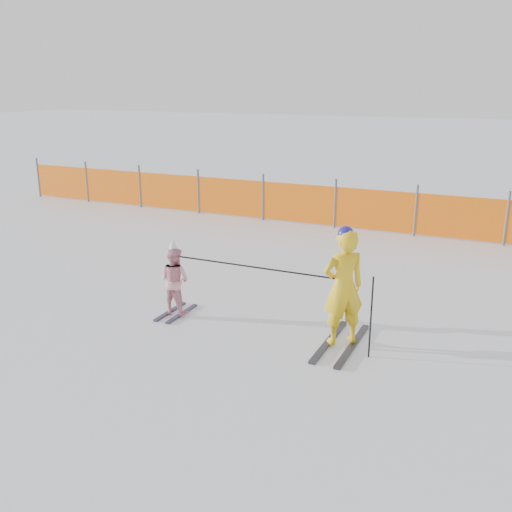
{
  "coord_description": "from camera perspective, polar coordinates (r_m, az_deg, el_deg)",
  "views": [
    {
      "loc": [
        3.52,
        -7.02,
        3.5
      ],
      "look_at": [
        0.0,
        0.5,
        1.0
      ],
      "focal_mm": 40.0,
      "sensor_mm": 36.0,
      "label": 1
    }
  ],
  "objects": [
    {
      "name": "adult",
      "position": [
        7.85,
        8.71,
        -3.14
      ],
      "size": [
        0.71,
        1.47,
        1.71
      ],
      "color": "black",
      "rests_on": "ground"
    },
    {
      "name": "ski_poles",
      "position": [
        8.04,
        3.17,
        -2.6
      ],
      "size": [
        3.05,
        0.22,
        1.14
      ],
      "color": "black",
      "rests_on": "ground"
    },
    {
      "name": "safety_fence",
      "position": [
        14.98,
        3.65,
        5.38
      ],
      "size": [
        17.86,
        0.06,
        1.25
      ],
      "color": "#595960",
      "rests_on": "ground"
    },
    {
      "name": "child",
      "position": [
        9.02,
        -8.16,
        -2.34
      ],
      "size": [
        0.55,
        0.84,
        1.25
      ],
      "color": "black",
      "rests_on": "ground"
    },
    {
      "name": "ground",
      "position": [
        8.6,
        -1.42,
        -7.27
      ],
      "size": [
        120.0,
        120.0,
        0.0
      ],
      "primitive_type": "plane",
      "color": "white",
      "rests_on": "ground"
    }
  ]
}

